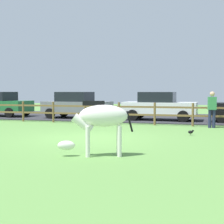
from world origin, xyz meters
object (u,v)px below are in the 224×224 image
zebra (100,120)px  parked_car_grey (77,105)px  parked_car_white (159,106)px  visitor_near_fence (212,108)px  parked_car_green (0,104)px  crow_on_grass (191,132)px

zebra → parked_car_grey: (-4.88, 10.39, -0.08)m
parked_car_white → visitor_near_fence: size_ratio=2.47×
parked_car_grey → parked_car_white: (4.93, 0.03, 0.00)m
zebra → parked_car_green: (-10.26, 10.55, -0.08)m
parked_car_green → visitor_near_fence: bearing=-12.8°
parked_car_green → parked_car_white: size_ratio=1.02×
zebra → parked_car_white: (0.05, 10.42, -0.08)m
zebra → parked_car_green: parked_car_green is taller
parked_car_grey → parked_car_white: size_ratio=1.01×
parked_car_grey → parked_car_white: bearing=0.3°
parked_car_green → visitor_near_fence: size_ratio=2.52×
zebra → parked_car_white: 10.42m
zebra → parked_car_grey: 11.48m
parked_car_grey → parked_car_green: size_ratio=1.00×
parked_car_grey → zebra: bearing=-64.8°
zebra → crow_on_grass: 5.22m
crow_on_grass → parked_car_grey: bearing=140.7°
crow_on_grass → visitor_near_fence: (0.78, 2.84, 0.78)m
parked_car_grey → parked_car_green: 5.39m
crow_on_grass → parked_car_grey: (-6.92, 5.65, 0.72)m
crow_on_grass → parked_car_grey: 8.96m
parked_car_white → zebra: bearing=-90.3°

